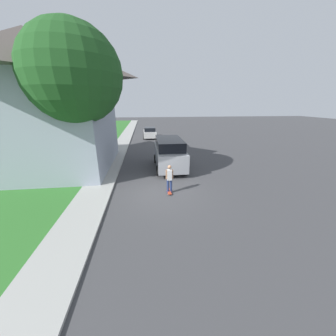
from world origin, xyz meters
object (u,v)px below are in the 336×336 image
car_down_street (150,133)px  skateboarder (169,178)px  suv_parked (169,153)px  skateboard (169,191)px  lawn_tree_near (74,75)px

car_down_street → skateboarder: size_ratio=2.51×
suv_parked → skateboarder: bearing=-97.2°
car_down_street → skateboard: 17.89m
suv_parked → car_down_street: 13.69m
skateboarder → car_down_street: bearing=91.8°
skateboard → skateboarder: bearing=6.4°
lawn_tree_near → skateboard: size_ratio=11.01×
lawn_tree_near → skateboarder: size_ratio=5.31×
skateboarder → skateboard: size_ratio=2.07×
lawn_tree_near → car_down_street: size_ratio=2.12×
car_down_street → skateboard: size_ratio=5.20×
skateboarder → skateboard: (-0.02, -0.00, -0.80)m
suv_parked → skateboarder: suv_parked is taller
lawn_tree_near → skateboard: lawn_tree_near is taller
skateboard → suv_parked: bearing=82.5°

